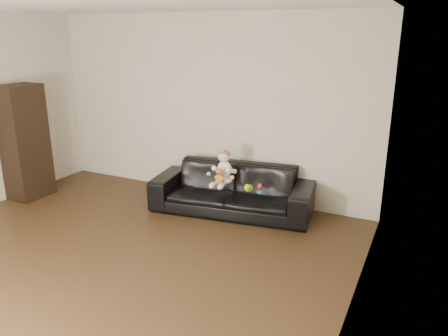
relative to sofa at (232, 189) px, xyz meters
The scene contains 11 objects.
floor 2.36m from the sofa, 106.04° to the right, with size 5.50×5.50×0.00m, color #3C2815.
wall_back 1.28m from the sofa, 142.30° to the left, with size 5.00×5.00×0.00m, color #BFB5A0.
wall_right 3.08m from the sofa, 50.52° to the right, with size 5.50×5.50×0.00m, color #BFB5A0.
sofa is the anchor object (origin of this frame).
cabinet 3.07m from the sofa, 164.92° to the right, with size 0.41×0.56×1.64m, color black.
shelf_item 3.13m from the sofa, 164.82° to the right, with size 0.18×0.25×0.28m, color silver.
baby 0.33m from the sofa, 122.98° to the right, with size 0.31×0.39×0.46m.
teddy_bear 0.37m from the sofa, 104.24° to the right, with size 0.13×0.13×0.21m.
toy_green 0.42m from the sofa, 34.55° to the right, with size 0.11×0.13×0.09m, color #78CF18.
toy_rattle 0.46m from the sofa, 13.76° to the right, with size 0.07×0.07×0.07m, color red.
toy_blue_disc 0.53m from the sofa, 23.25° to the right, with size 0.09×0.09×0.01m, color blue.
Camera 1 is at (2.96, -2.76, 2.33)m, focal length 35.00 mm.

